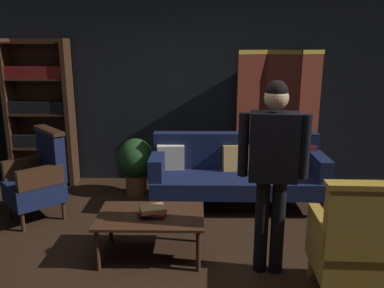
{
  "coord_description": "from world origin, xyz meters",
  "views": [
    {
      "loc": [
        0.06,
        -3.22,
        1.98
      ],
      "look_at": [
        0.0,
        0.8,
        0.95
      ],
      "focal_mm": 36.66,
      "sensor_mm": 36.0,
      "label": 1
    }
  ],
  "objects_px": {
    "folding_screen": "(281,116)",
    "coffee_table": "(151,219)",
    "book_tan_leather": "(153,209)",
    "standing_figure": "(273,161)",
    "velvet_couch": "(237,170)",
    "potted_plant": "(136,163)",
    "bookshelf": "(41,112)",
    "book_navy_cloth": "(153,215)",
    "armchair_wing_left": "(39,177)",
    "book_red_leather": "(153,212)",
    "armchair_gilt_accent": "(354,243)"
  },
  "relations": [
    {
      "from": "folding_screen",
      "to": "book_tan_leather",
      "type": "relative_size",
      "value": 8.42
    },
    {
      "from": "bookshelf",
      "to": "book_tan_leather",
      "type": "xyz_separation_m",
      "value": [
        1.79,
        -2.05,
        -0.56
      ]
    },
    {
      "from": "armchair_wing_left",
      "to": "standing_figure",
      "type": "relative_size",
      "value": 0.61
    },
    {
      "from": "velvet_couch",
      "to": "potted_plant",
      "type": "relative_size",
      "value": 2.76
    },
    {
      "from": "folding_screen",
      "to": "book_tan_leather",
      "type": "bearing_deg",
      "value": -126.83
    },
    {
      "from": "bookshelf",
      "to": "potted_plant",
      "type": "distance_m",
      "value": 1.57
    },
    {
      "from": "folding_screen",
      "to": "coffee_table",
      "type": "distance_m",
      "value": 2.72
    },
    {
      "from": "folding_screen",
      "to": "velvet_couch",
      "type": "height_order",
      "value": "folding_screen"
    },
    {
      "from": "bookshelf",
      "to": "armchair_gilt_accent",
      "type": "bearing_deg",
      "value": -37.9
    },
    {
      "from": "velvet_couch",
      "to": "book_navy_cloth",
      "type": "bearing_deg",
      "value": -124.76
    },
    {
      "from": "potted_plant",
      "to": "coffee_table",
      "type": "bearing_deg",
      "value": -76.38
    },
    {
      "from": "standing_figure",
      "to": "book_navy_cloth",
      "type": "xyz_separation_m",
      "value": [
        -1.05,
        0.21,
        -0.59
      ]
    },
    {
      "from": "velvet_couch",
      "to": "book_red_leather",
      "type": "xyz_separation_m",
      "value": [
        -0.91,
        -1.31,
        0.01
      ]
    },
    {
      "from": "bookshelf",
      "to": "standing_figure",
      "type": "bearing_deg",
      "value": -38.49
    },
    {
      "from": "book_tan_leather",
      "to": "coffee_table",
      "type": "bearing_deg",
      "value": 123.91
    },
    {
      "from": "armchair_wing_left",
      "to": "velvet_couch",
      "type": "bearing_deg",
      "value": 10.57
    },
    {
      "from": "coffee_table",
      "to": "potted_plant",
      "type": "relative_size",
      "value": 1.3
    },
    {
      "from": "folding_screen",
      "to": "coffee_table",
      "type": "bearing_deg",
      "value": -127.7
    },
    {
      "from": "velvet_couch",
      "to": "coffee_table",
      "type": "distance_m",
      "value": 1.58
    },
    {
      "from": "bookshelf",
      "to": "armchair_wing_left",
      "type": "xyz_separation_m",
      "value": [
        0.38,
        -1.17,
        -0.57
      ]
    },
    {
      "from": "book_tan_leather",
      "to": "book_red_leather",
      "type": "bearing_deg",
      "value": 0.0
    },
    {
      "from": "folding_screen",
      "to": "bookshelf",
      "type": "height_order",
      "value": "bookshelf"
    },
    {
      "from": "armchair_wing_left",
      "to": "book_tan_leather",
      "type": "bearing_deg",
      "value": -31.87
    },
    {
      "from": "book_navy_cloth",
      "to": "book_red_leather",
      "type": "distance_m",
      "value": 0.03
    },
    {
      "from": "standing_figure",
      "to": "book_tan_leather",
      "type": "xyz_separation_m",
      "value": [
        -1.05,
        0.21,
        -0.53
      ]
    },
    {
      "from": "armchair_wing_left",
      "to": "book_red_leather",
      "type": "relative_size",
      "value": 4.27
    },
    {
      "from": "armchair_wing_left",
      "to": "standing_figure",
      "type": "xyz_separation_m",
      "value": [
        2.46,
        -1.09,
        0.54
      ]
    },
    {
      "from": "armchair_wing_left",
      "to": "standing_figure",
      "type": "bearing_deg",
      "value": -23.84
    },
    {
      "from": "velvet_couch",
      "to": "standing_figure",
      "type": "relative_size",
      "value": 1.25
    },
    {
      "from": "folding_screen",
      "to": "book_red_leather",
      "type": "xyz_separation_m",
      "value": [
        -1.6,
        -2.13,
        -0.52
      ]
    },
    {
      "from": "standing_figure",
      "to": "potted_plant",
      "type": "relative_size",
      "value": 2.22
    },
    {
      "from": "bookshelf",
      "to": "book_red_leather",
      "type": "height_order",
      "value": "bookshelf"
    },
    {
      "from": "bookshelf",
      "to": "armchair_gilt_accent",
      "type": "height_order",
      "value": "bookshelf"
    },
    {
      "from": "folding_screen",
      "to": "coffee_table",
      "type": "height_order",
      "value": "folding_screen"
    },
    {
      "from": "coffee_table",
      "to": "velvet_couch",
      "type": "bearing_deg",
      "value": 53.79
    },
    {
      "from": "coffee_table",
      "to": "book_red_leather",
      "type": "distance_m",
      "value": 0.1
    },
    {
      "from": "coffee_table",
      "to": "book_tan_leather",
      "type": "distance_m",
      "value": 0.13
    },
    {
      "from": "coffee_table",
      "to": "book_tan_leather",
      "type": "bearing_deg",
      "value": -56.09
    },
    {
      "from": "bookshelf",
      "to": "velvet_couch",
      "type": "xyz_separation_m",
      "value": [
        2.7,
        -0.74,
        -0.6
      ]
    },
    {
      "from": "bookshelf",
      "to": "standing_figure",
      "type": "height_order",
      "value": "bookshelf"
    },
    {
      "from": "armchair_gilt_accent",
      "to": "book_tan_leather",
      "type": "height_order",
      "value": "armchair_gilt_accent"
    },
    {
      "from": "book_tan_leather",
      "to": "potted_plant",
      "type": "bearing_deg",
      "value": 104.12
    },
    {
      "from": "book_red_leather",
      "to": "book_tan_leather",
      "type": "height_order",
      "value": "book_tan_leather"
    },
    {
      "from": "coffee_table",
      "to": "armchair_wing_left",
      "type": "xyz_separation_m",
      "value": [
        -1.38,
        0.84,
        0.12
      ]
    },
    {
      "from": "velvet_couch",
      "to": "book_tan_leather",
      "type": "distance_m",
      "value": 1.59
    },
    {
      "from": "bookshelf",
      "to": "armchair_wing_left",
      "type": "distance_m",
      "value": 1.36
    },
    {
      "from": "book_navy_cloth",
      "to": "armchair_gilt_accent",
      "type": "bearing_deg",
      "value": -20.6
    },
    {
      "from": "potted_plant",
      "to": "book_red_leather",
      "type": "relative_size",
      "value": 3.15
    },
    {
      "from": "folding_screen",
      "to": "book_tan_leather",
      "type": "height_order",
      "value": "folding_screen"
    },
    {
      "from": "armchair_wing_left",
      "to": "potted_plant",
      "type": "distance_m",
      "value": 1.25
    }
  ]
}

